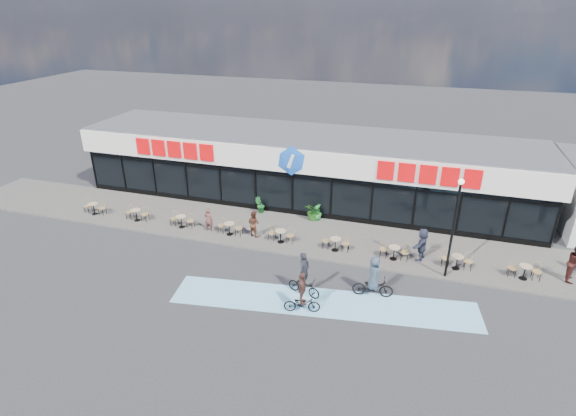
{
  "coord_description": "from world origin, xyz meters",
  "views": [
    {
      "loc": [
        7.44,
        -18.15,
        12.61
      ],
      "look_at": [
        0.78,
        3.5,
        2.16
      ],
      "focal_mm": 28.0,
      "sensor_mm": 36.0,
      "label": 1
    }
  ],
  "objects": [
    {
      "name": "cyclist_a",
      "position": [
        2.99,
        -1.13,
        0.76
      ],
      "size": [
        1.8,
        1.08,
        2.24
      ],
      "color": "black",
      "rests_on": "ground"
    },
    {
      "name": "potted_plant_mid",
      "position": [
        1.71,
        6.64,
        0.63
      ],
      "size": [
        0.78,
        0.78,
        1.05
      ],
      "primitive_type": "imported",
      "rotation": [
        0.0,
        0.0,
        5.13
      ],
      "color": "#207029",
      "rests_on": "sidewalk"
    },
    {
      "name": "bistro_set_4",
      "position": [
        0.43,
        3.28,
        0.56
      ],
      "size": [
        1.54,
        0.62,
        0.9
      ],
      "color": "tan",
      "rests_on": "sidewalk"
    },
    {
      "name": "lamp_post",
      "position": [
        9.38,
        2.3,
        3.19
      ],
      "size": [
        0.28,
        0.28,
        5.21
      ],
      "color": "black",
      "rests_on": "sidewalk"
    },
    {
      "name": "ground",
      "position": [
        0.0,
        0.0,
        0.0
      ],
      "size": [
        120.0,
        120.0,
        0.0
      ],
      "primitive_type": "plane",
      "color": "#28282B",
      "rests_on": "ground"
    },
    {
      "name": "bistro_set_5",
      "position": [
        3.59,
        3.28,
        0.56
      ],
      "size": [
        1.54,
        0.62,
        0.9
      ],
      "color": "tan",
      "rests_on": "sidewalk"
    },
    {
      "name": "building",
      "position": [
        -0.0,
        9.93,
        2.34
      ],
      "size": [
        30.6,
        6.57,
        4.75
      ],
      "color": "black",
      "rests_on": "ground"
    },
    {
      "name": "cyclist_c",
      "position": [
        3.24,
        -2.41,
        0.75
      ],
      "size": [
        1.71,
        0.98,
        2.01
      ],
      "color": "black",
      "rests_on": "ground"
    },
    {
      "name": "bistro_set_0",
      "position": [
        -12.21,
        3.28,
        0.56
      ],
      "size": [
        1.54,
        0.62,
        0.9
      ],
      "color": "tan",
      "rests_on": "sidewalk"
    },
    {
      "name": "cyclist_b",
      "position": [
        6.09,
        -0.3,
        0.78
      ],
      "size": [
        1.96,
        0.9,
        2.1
      ],
      "color": "black",
      "rests_on": "ground"
    },
    {
      "name": "potted_plant_left",
      "position": [
        -2.06,
        6.53,
        0.64
      ],
      "size": [
        0.76,
        0.74,
        1.08
      ],
      "primitive_type": "imported",
      "rotation": [
        0.0,
        0.0,
        3.81
      ],
      "color": "#18551F",
      "rests_on": "sidewalk"
    },
    {
      "name": "bistro_set_1",
      "position": [
        -9.05,
        3.28,
        0.56
      ],
      "size": [
        1.54,
        0.62,
        0.9
      ],
      "color": "tan",
      "rests_on": "sidewalk"
    },
    {
      "name": "pedestrian_a",
      "position": [
        8.12,
        3.65,
        1.0
      ],
      "size": [
        0.99,
        1.75,
        1.8
      ],
      "primitive_type": "imported",
      "rotation": [
        0.0,
        0.0,
        -1.87
      ],
      "color": "#2D3247",
      "rests_on": "sidewalk"
    },
    {
      "name": "pedestrian_b",
      "position": [
        15.3,
        3.75,
        1.08
      ],
      "size": [
        0.93,
        1.09,
        1.96
      ],
      "primitive_type": "imported",
      "rotation": [
        0.0,
        0.0,
        1.35
      ],
      "color": "#3D1915",
      "rests_on": "sidewalk"
    },
    {
      "name": "bistro_set_8",
      "position": [
        13.07,
        3.28,
        0.56
      ],
      "size": [
        1.54,
        0.62,
        0.9
      ],
      "color": "tan",
      "rests_on": "sidewalk"
    },
    {
      "name": "bistro_set_2",
      "position": [
        -5.89,
        3.28,
        0.56
      ],
      "size": [
        1.54,
        0.62,
        0.9
      ],
      "color": "tan",
      "rests_on": "sidewalk"
    },
    {
      "name": "bistro_set_6",
      "position": [
        6.75,
        3.28,
        0.56
      ],
      "size": [
        1.54,
        0.62,
        0.9
      ],
      "color": "tan",
      "rests_on": "sidewalk"
    },
    {
      "name": "bistro_set_3",
      "position": [
        -2.73,
        3.28,
        0.56
      ],
      "size": [
        1.54,
        0.62,
        0.9
      ],
      "color": "tan",
      "rests_on": "sidewalk"
    },
    {
      "name": "bistro_set_7",
      "position": [
        9.91,
        3.28,
        0.56
      ],
      "size": [
        1.54,
        0.62,
        0.9
      ],
      "color": "tan",
      "rests_on": "sidewalk"
    },
    {
      "name": "sidewalk",
      "position": [
        0.0,
        4.5,
        0.05
      ],
      "size": [
        44.0,
        5.0,
        0.1
      ],
      "primitive_type": "cube",
      "color": "#56524C",
      "rests_on": "ground"
    },
    {
      "name": "potted_plant_right",
      "position": [
        1.51,
        6.51,
        0.67
      ],
      "size": [
        1.34,
        1.29,
        1.14
      ],
      "primitive_type": "imported",
      "rotation": [
        0.0,
        0.0,
        5.73
      ],
      "color": "#225518",
      "rests_on": "sidewalk"
    },
    {
      "name": "patron_right",
      "position": [
        -1.31,
        3.49,
        0.89
      ],
      "size": [
        0.9,
        0.79,
        1.57
      ],
      "primitive_type": "imported",
      "rotation": [
        0.0,
        0.0,
        2.85
      ],
      "color": "#502B1C",
      "rests_on": "sidewalk"
    },
    {
      "name": "bike_lane",
      "position": [
        4.0,
        -1.5,
        0.01
      ],
      "size": [
        14.17,
        4.13,
        0.01
      ],
      "primitive_type": "cube",
      "rotation": [
        0.0,
        0.0,
        0.14
      ],
      "color": "#74BADB",
      "rests_on": "ground"
    },
    {
      "name": "patron_left",
      "position": [
        -4.08,
        3.28,
        0.83
      ],
      "size": [
        0.54,
        0.36,
        1.46
      ],
      "primitive_type": "imported",
      "rotation": [
        0.0,
        0.0,
        3.16
      ],
      "color": "brown",
      "rests_on": "sidewalk"
    }
  ]
}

